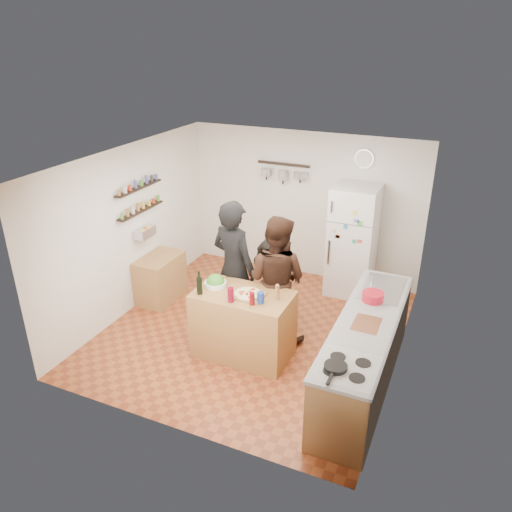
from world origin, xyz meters
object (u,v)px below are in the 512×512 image
at_px(skillet, 336,367).
at_px(wall_clock, 364,159).
at_px(fridge, 352,241).
at_px(salt_canister, 261,298).
at_px(wine_bottle, 199,286).
at_px(red_bowl, 373,297).
at_px(person_left, 234,268).
at_px(person_center, 276,279).
at_px(side_table, 160,278).
at_px(counter_run, 364,354).
at_px(salad_bowl, 215,284).
at_px(pepper_mill, 277,293).
at_px(person_back, 276,270).
at_px(prep_island, 243,324).

bearing_deg(skillet, wall_clock, 100.10).
bearing_deg(fridge, salt_canister, -102.82).
xyz_separation_m(skillet, fridge, (-0.65, 3.32, -0.04)).
bearing_deg(wall_clock, wine_bottle, -115.39).
bearing_deg(red_bowl, person_left, 179.14).
relative_size(person_center, side_table, 2.25).
xyz_separation_m(person_center, fridge, (0.62, 1.73, -0.00)).
relative_size(fridge, side_table, 2.25).
bearing_deg(salt_canister, counter_run, 4.94).
distance_m(wine_bottle, person_center, 1.07).
relative_size(salad_bowl, wall_clock, 0.97).
distance_m(wine_bottle, fridge, 2.85).
height_order(salad_bowl, counter_run, salad_bowl).
height_order(pepper_mill, person_back, person_back).
bearing_deg(person_center, prep_island, 72.26).
relative_size(salt_canister, person_back, 0.09).
bearing_deg(person_center, wall_clock, -101.98).
relative_size(salt_canister, wall_clock, 0.48).
bearing_deg(wine_bottle, salt_canister, 7.13).
bearing_deg(side_table, red_bowl, -5.72).
relative_size(salt_canister, skillet, 0.62).
relative_size(prep_island, skillet, 5.34).
bearing_deg(side_table, wine_bottle, -37.73).
xyz_separation_m(pepper_mill, person_center, (-0.22, 0.51, -0.09)).
height_order(person_left, counter_run, person_left).
xyz_separation_m(salt_canister, side_table, (-2.14, 0.94, -0.62)).
xyz_separation_m(wine_bottle, person_center, (0.73, 0.78, -0.12)).
bearing_deg(counter_run, side_table, 166.51).
relative_size(prep_island, person_left, 0.64).
xyz_separation_m(salad_bowl, wine_bottle, (-0.08, -0.27, 0.08)).
relative_size(pepper_mill, red_bowl, 0.62).
xyz_separation_m(salt_canister, wall_clock, (0.55, 2.74, 1.17)).
relative_size(wine_bottle, person_center, 0.12).
bearing_deg(person_center, salad_bowl, 42.69).
height_order(person_left, person_back, person_left).
height_order(prep_island, person_back, person_back).
height_order(salad_bowl, fridge, fridge).
bearing_deg(salad_bowl, red_bowl, 12.26).
height_order(prep_island, salad_bowl, salad_bowl).
bearing_deg(person_back, person_center, 136.46).
bearing_deg(counter_run, person_center, 157.55).
distance_m(skillet, wall_clock, 3.90).
bearing_deg(side_table, person_back, 6.55).
distance_m(salad_bowl, red_bowl, 2.02).
height_order(red_bowl, fridge, fridge).
relative_size(prep_island, red_bowl, 4.69).
distance_m(person_center, red_bowl, 1.32).
distance_m(skillet, side_table, 3.86).
bearing_deg(fridge, person_center, -109.63).
bearing_deg(side_table, salt_canister, -23.65).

